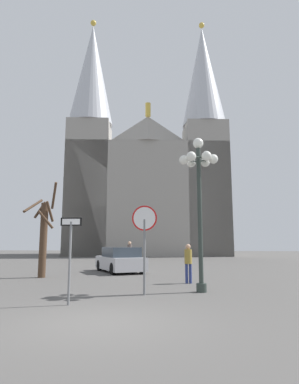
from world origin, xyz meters
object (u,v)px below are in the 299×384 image
object	(u,v)px
stop_sign	(144,231)
pedestrian_walking	(188,260)
bare_tree	(43,234)
one_way_arrow_sign	(70,250)
cathedral	(147,178)
street_lamp	(199,182)
parked_car_near_silver	(120,260)
pedestrian_standing	(129,251)

from	to	relation	value
stop_sign	pedestrian_walking	distance (m)	3.76
bare_tree	one_way_arrow_sign	bearing A→B (deg)	-59.74
cathedral	street_lamp	bearing A→B (deg)	-79.47
street_lamp	pedestrian_walking	world-z (taller)	street_lamp
cathedral	one_way_arrow_sign	xyz separation A→B (m)	(2.20, -35.02, -9.02)
pedestrian_walking	cathedral	bearing A→B (deg)	100.53
cathedral	bare_tree	size ratio (longest dim) A/B	6.86
street_lamp	parked_car_near_silver	distance (m)	9.10
stop_sign	parked_car_near_silver	size ratio (longest dim) A/B	0.66
one_way_arrow_sign	parked_car_near_silver	size ratio (longest dim) A/B	0.54
bare_tree	parked_car_near_silver	bearing A→B (deg)	45.99
pedestrian_standing	cathedral	bearing A→B (deg)	93.84
pedestrian_walking	stop_sign	bearing A→B (deg)	-114.00
one_way_arrow_sign	parked_car_near_silver	xyz separation A→B (m)	(-0.65, 10.08, -0.83)
cathedral	one_way_arrow_sign	world-z (taller)	cathedral
cathedral	parked_car_near_silver	world-z (taller)	cathedral
bare_tree	pedestrian_walking	world-z (taller)	bare_tree
pedestrian_standing	street_lamp	bearing A→B (deg)	-67.45
stop_sign	one_way_arrow_sign	world-z (taller)	stop_sign
street_lamp	parked_car_near_silver	size ratio (longest dim) A/B	1.24
one_way_arrow_sign	bare_tree	world-z (taller)	bare_tree
parked_car_near_silver	stop_sign	bearing A→B (deg)	-72.72
cathedral	stop_sign	distance (m)	34.36
pedestrian_walking	street_lamp	bearing A→B (deg)	-79.46
stop_sign	bare_tree	world-z (taller)	bare_tree
cathedral	parked_car_near_silver	xyz separation A→B (m)	(1.55, -24.94, -9.85)
parked_car_near_silver	pedestrian_standing	xyz separation A→B (m)	(-0.12, 3.72, 0.41)
pedestrian_walking	pedestrian_standing	world-z (taller)	pedestrian_standing
cathedral	bare_tree	distance (m)	29.58
parked_car_near_silver	pedestrian_standing	bearing A→B (deg)	91.89
parked_car_near_silver	pedestrian_walking	world-z (taller)	pedestrian_walking
street_lamp	pedestrian_walking	xyz separation A→B (m)	(-0.45, 2.41, -2.93)
parked_car_near_silver	street_lamp	bearing A→B (deg)	-58.55
stop_sign	bare_tree	size ratio (longest dim) A/B	0.62
parked_car_near_silver	pedestrian_walking	bearing A→B (deg)	-50.54
street_lamp	pedestrian_standing	xyz separation A→B (m)	(-4.56, 10.97, -2.83)
bare_tree	pedestrian_standing	world-z (taller)	bare_tree
stop_sign	parked_car_near_silver	world-z (taller)	stop_sign
street_lamp	pedestrian_walking	distance (m)	3.82
stop_sign	pedestrian_standing	distance (m)	12.18
pedestrian_standing	one_way_arrow_sign	bearing A→B (deg)	-86.78
stop_sign	bare_tree	distance (m)	7.48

